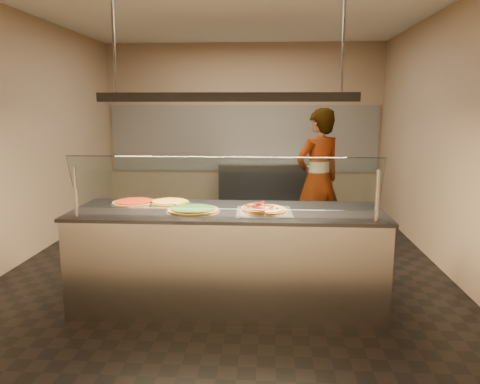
# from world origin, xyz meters

# --- Properties ---
(ground) EXTENTS (5.00, 6.00, 0.02)m
(ground) POSITION_xyz_m (0.00, 0.00, -0.01)
(ground) COLOR black
(ground) RESTS_ON ground
(ceiling) EXTENTS (5.00, 6.00, 0.02)m
(ceiling) POSITION_xyz_m (0.00, 0.00, 3.01)
(ceiling) COLOR silver
(ceiling) RESTS_ON wall_back
(wall_back) EXTENTS (5.00, 0.02, 3.00)m
(wall_back) POSITION_xyz_m (0.00, 3.01, 1.50)
(wall_back) COLOR tan
(wall_back) RESTS_ON ground
(wall_front) EXTENTS (5.00, 0.02, 3.00)m
(wall_front) POSITION_xyz_m (0.00, -3.01, 1.50)
(wall_front) COLOR tan
(wall_front) RESTS_ON ground
(wall_left) EXTENTS (0.02, 6.00, 3.00)m
(wall_left) POSITION_xyz_m (-2.51, 0.00, 1.50)
(wall_left) COLOR tan
(wall_left) RESTS_ON ground
(wall_right) EXTENTS (0.02, 6.00, 3.00)m
(wall_right) POSITION_xyz_m (2.51, 0.00, 1.50)
(wall_right) COLOR tan
(wall_right) RESTS_ON ground
(tile_band) EXTENTS (4.90, 0.02, 1.20)m
(tile_band) POSITION_xyz_m (0.00, 2.98, 1.30)
(tile_band) COLOR silver
(tile_band) RESTS_ON wall_back
(serving_counter) EXTENTS (2.86, 0.94, 0.93)m
(serving_counter) POSITION_xyz_m (0.11, -1.41, 0.47)
(serving_counter) COLOR #B7B7BC
(serving_counter) RESTS_ON ground
(sneeze_guard) EXTENTS (2.62, 0.18, 0.54)m
(sneeze_guard) POSITION_xyz_m (0.11, -1.76, 1.23)
(sneeze_guard) COLOR #B7B7BC
(sneeze_guard) RESTS_ON serving_counter
(perforated_tray) EXTENTS (0.51, 0.51, 0.01)m
(perforated_tray) POSITION_xyz_m (0.45, -1.49, 0.94)
(perforated_tray) COLOR silver
(perforated_tray) RESTS_ON serving_counter
(half_pizza_pepperoni) EXTENTS (0.22, 0.42, 0.05)m
(half_pizza_pepperoni) POSITION_xyz_m (0.35, -1.49, 0.96)
(half_pizza_pepperoni) COLOR brown
(half_pizza_pepperoni) RESTS_ON perforated_tray
(half_pizza_sausage) EXTENTS (0.22, 0.42, 0.04)m
(half_pizza_sausage) POSITION_xyz_m (0.54, -1.49, 0.96)
(half_pizza_sausage) COLOR brown
(half_pizza_sausage) RESTS_ON perforated_tray
(pizza_spinach) EXTENTS (0.49, 0.49, 0.03)m
(pizza_spinach) POSITION_xyz_m (-0.19, -1.52, 0.95)
(pizza_spinach) COLOR silver
(pizza_spinach) RESTS_ON serving_counter
(pizza_cheese) EXTENTS (0.41, 0.41, 0.03)m
(pizza_cheese) POSITION_xyz_m (-0.48, -1.18, 0.94)
(pizza_cheese) COLOR silver
(pizza_cheese) RESTS_ON serving_counter
(pizza_tomato) EXTENTS (0.45, 0.45, 0.03)m
(pizza_tomato) POSITION_xyz_m (-0.83, -1.19, 0.94)
(pizza_tomato) COLOR silver
(pizza_tomato) RESTS_ON serving_counter
(pizza_spatula) EXTENTS (0.29, 0.17, 0.02)m
(pizza_spatula) POSITION_xyz_m (-0.34, -1.33, 0.96)
(pizza_spatula) COLOR #B7B7BC
(pizza_spatula) RESTS_ON pizza_spinach
(prep_table) EXTENTS (1.56, 0.74, 0.93)m
(prep_table) POSITION_xyz_m (0.38, 2.55, 0.47)
(prep_table) COLOR #343439
(prep_table) RESTS_ON ground
(worker) EXTENTS (0.81, 0.73, 1.85)m
(worker) POSITION_xyz_m (1.13, 0.52, 0.93)
(worker) COLOR #42404A
(worker) RESTS_ON ground
(heat_lamp_housing) EXTENTS (2.30, 0.18, 0.08)m
(heat_lamp_housing) POSITION_xyz_m (0.11, -1.41, 1.95)
(heat_lamp_housing) COLOR #343439
(heat_lamp_housing) RESTS_ON ceiling
(lamp_rod_left) EXTENTS (0.02, 0.02, 1.01)m
(lamp_rod_left) POSITION_xyz_m (-0.89, -1.41, 2.50)
(lamp_rod_left) COLOR #B7B7BC
(lamp_rod_left) RESTS_ON ceiling
(lamp_rod_right) EXTENTS (0.02, 0.02, 1.01)m
(lamp_rod_right) POSITION_xyz_m (1.11, -1.41, 2.50)
(lamp_rod_right) COLOR #B7B7BC
(lamp_rod_right) RESTS_ON ceiling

